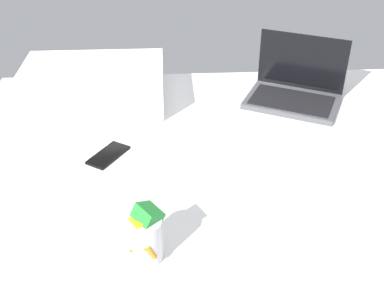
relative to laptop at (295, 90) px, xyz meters
The scene contains 5 objects.
bed_mattress 52.14cm from the laptop, 120.66° to the right, with size 180.00×140.00×18.00cm, color white.
laptop is the anchor object (origin of this frame).
snack_cup 93.80cm from the laptop, 125.11° to the right, with size 9.93×10.35×14.87cm.
cell_phone 74.86cm from the laptop, 152.90° to the right, with size 6.80×14.00×0.80cm, color black.
pillow 75.26cm from the laptop, behind, with size 52.00×36.00×13.00cm, color white.
Camera 1 is at (-21.70, -114.58, 100.80)cm, focal length 44.51 mm.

